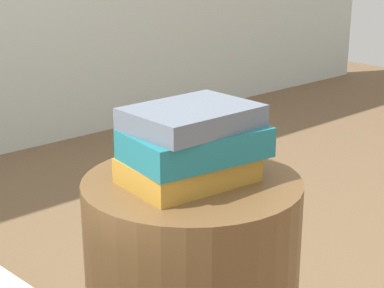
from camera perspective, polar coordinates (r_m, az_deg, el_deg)
book_ochre at (r=1.32m, az=-0.24°, el=-2.39°), size 0.27×0.21×0.05m
book_teal at (r=1.30m, az=0.31°, el=0.07°), size 0.30×0.22×0.06m
book_slate at (r=1.29m, az=0.04°, el=2.47°), size 0.26×0.20×0.05m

